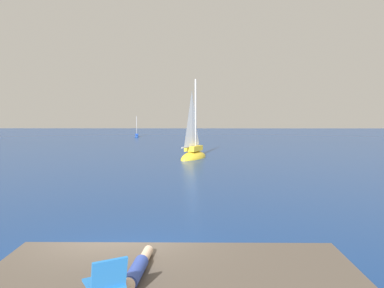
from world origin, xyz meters
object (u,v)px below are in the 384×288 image
beach_chair (106,280)px  person_sunbather (138,269)px  sailboat_near (193,154)px  sailboat_far (137,136)px

beach_chair → person_sunbather: bearing=-42.2°
sailboat_near → sailboat_far: size_ratio=2.02×
sailboat_near → person_sunbather: size_ratio=3.85×
sailboat_near → person_sunbather: sailboat_near is taller
sailboat_near → person_sunbather: bearing=-155.3°
sailboat_near → person_sunbather: 23.85m
beach_chair → sailboat_far: bearing=-22.0°
sailboat_near → person_sunbather: (-0.77, -23.83, 0.61)m
sailboat_near → sailboat_far: sailboat_near is taller
person_sunbather → beach_chair: (-0.25, -1.19, 0.33)m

